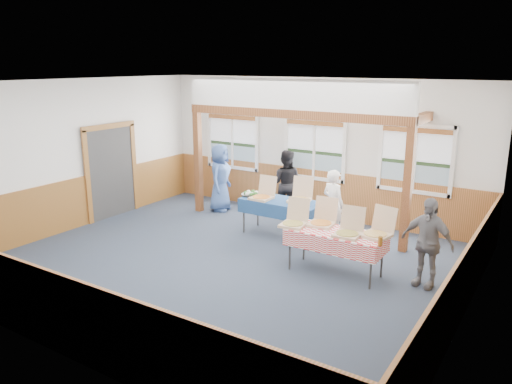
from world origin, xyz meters
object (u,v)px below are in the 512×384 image
woman_white (333,205)px  man_blue (220,178)px  table_left (281,203)px  table_right (336,235)px  woman_black (286,183)px  person_grey (427,242)px

woman_white → man_blue: man_blue is taller
woman_white → table_left: bearing=38.6°
table_right → woman_black: bearing=131.3°
woman_black → person_grey: size_ratio=1.06×
table_right → man_blue: size_ratio=1.02×
woman_white → table_right: bearing=135.5°
table_right → person_grey: size_ratio=1.13×
table_right → person_grey: 1.46m
table_left → table_right: 2.13m
table_left → woman_black: bearing=106.1°
table_right → person_grey: person_grey is taller
table_left → person_grey: bearing=-25.2°
man_blue → woman_white: bearing=-113.8°
table_left → woman_white: (1.01, 0.34, 0.04)m
woman_white → man_blue: 3.21m
woman_black → person_grey: woman_black is taller
table_left → person_grey: (3.17, -0.87, 0.04)m
man_blue → person_grey: man_blue is taller
table_left → woman_black: size_ratio=1.15×
woman_white → person_grey: 2.48m
table_right → man_blue: bearing=150.6°
woman_white → person_grey: person_grey is taller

